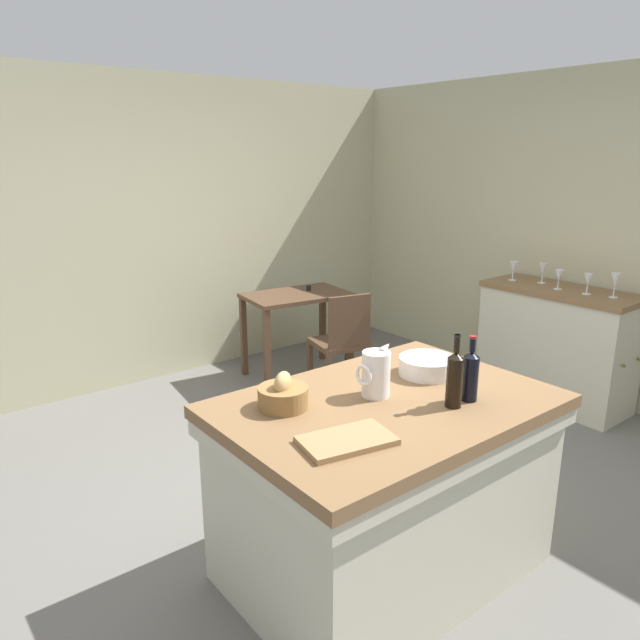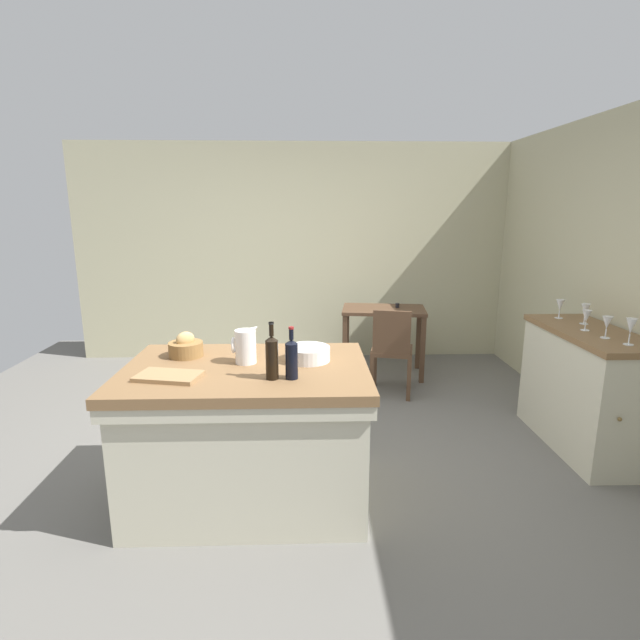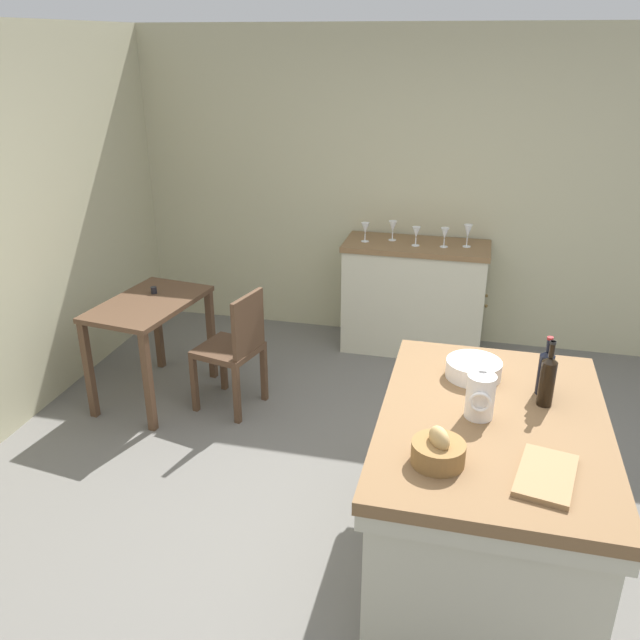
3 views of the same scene
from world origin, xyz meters
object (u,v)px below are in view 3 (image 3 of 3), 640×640
object	(u,v)px
wine_glass_middle	(416,233)
wine_glass_far_right	(365,229)
island_table	(485,491)
bread_basket	(438,451)
wine_bottle_dark	(545,371)
wine_glass_far_left	(468,232)
wine_glass_left	(445,234)
wine_bottle_amber	(547,380)
wooden_chair	(235,347)
wash_bowl	(474,369)
writing_desk	(150,317)
wine_glass_right	(393,227)
cutting_board	(546,475)
pitcher	(480,396)
side_cabinet	(414,297)

from	to	relation	value
wine_glass_middle	wine_glass_far_right	size ratio (longest dim) A/B	0.98
island_table	bread_basket	xyz separation A→B (m)	(-0.41, 0.22, 0.47)
wine_bottle_dark	wine_glass_far_left	world-z (taller)	wine_bottle_dark
wine_glass_left	wine_glass_middle	bearing A→B (deg)	94.32
bread_basket	wine_glass_far_left	distance (m)	2.95
wine_bottle_dark	wine_glass_middle	distance (m)	2.34
bread_basket	wine_bottle_amber	distance (m)	0.75
wine_bottle_dark	bread_basket	bearing A→B (deg)	147.21
wine_glass_far_left	island_table	bearing A→B (deg)	-174.86
wooden_chair	wash_bowl	world-z (taller)	wash_bowl
wooden_chair	wine_glass_left	world-z (taller)	wine_glass_left
writing_desk	wine_glass_left	world-z (taller)	wine_glass_left
bread_basket	wine_glass_right	xyz separation A→B (m)	(2.99, 0.61, 0.10)
writing_desk	wine_bottle_dark	size ratio (longest dim) A/B	3.21
writing_desk	wash_bowl	distance (m)	2.45
wash_bowl	cutting_board	distance (m)	0.85
cutting_board	wine_glass_far_right	size ratio (longest dim) A/B	2.25
bread_basket	cutting_board	world-z (taller)	bread_basket
wine_glass_far_left	wine_glass_left	world-z (taller)	wine_glass_far_left
pitcher	wine_glass_middle	size ratio (longest dim) A/B	1.63
bread_basket	wash_bowl	bearing A→B (deg)	-8.41
wash_bowl	wine_bottle_dark	world-z (taller)	wine_bottle_dark
island_table	bread_basket	size ratio (longest dim) A/B	6.76
wooden_chair	wine_glass_right	bearing A→B (deg)	-33.61
pitcher	wine_glass_middle	xyz separation A→B (m)	(2.47, 0.56, 0.05)
cutting_board	wine_glass_far_left	xyz separation A→B (m)	(2.94, 0.43, 0.16)
wine_glass_middle	wine_glass_far_right	xyz separation A→B (m)	(0.02, 0.42, 0.00)
writing_desk	cutting_board	xyz separation A→B (m)	(-1.65, -2.58, 0.27)
pitcher	wine_glass_far_right	world-z (taller)	pitcher
writing_desk	wine_bottle_amber	xyz separation A→B (m)	(-1.06, -2.61, 0.39)
wine_glass_far_left	wine_glass_left	distance (m)	0.18
island_table	wine_glass_right	xyz separation A→B (m)	(2.57, 0.83, 0.57)
bread_basket	wine_glass_far_left	xyz separation A→B (m)	(2.94, 0.00, 0.12)
wine_bottle_amber	island_table	bearing A→B (deg)	127.71
wooden_chair	cutting_board	world-z (taller)	cutting_board
island_table	wine_glass_far_right	world-z (taller)	wine_glass_far_right
cutting_board	wine_glass_right	world-z (taller)	wine_glass_right
cutting_board	bread_basket	bearing A→B (deg)	90.04
side_cabinet	wine_glass_far_left	distance (m)	0.71
writing_desk	wine_glass_far_left	distance (m)	2.55
wine_bottle_amber	wine_glass_far_left	distance (m)	2.40
island_table	wine_glass_far_left	bearing A→B (deg)	5.14
pitcher	bread_basket	distance (m)	0.44
wooden_chair	pitcher	distance (m)	2.13
wine_glass_middle	wine_glass_right	size ratio (longest dim) A/B	0.95
pitcher	wine_bottle_amber	world-z (taller)	wine_bottle_amber
wine_bottle_dark	wine_glass_far_right	size ratio (longest dim) A/B	1.91
island_table	wine_glass_left	distance (m)	2.58
wooden_chair	island_table	bearing A→B (deg)	-125.04
wine_bottle_amber	bread_basket	bearing A→B (deg)	142.56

